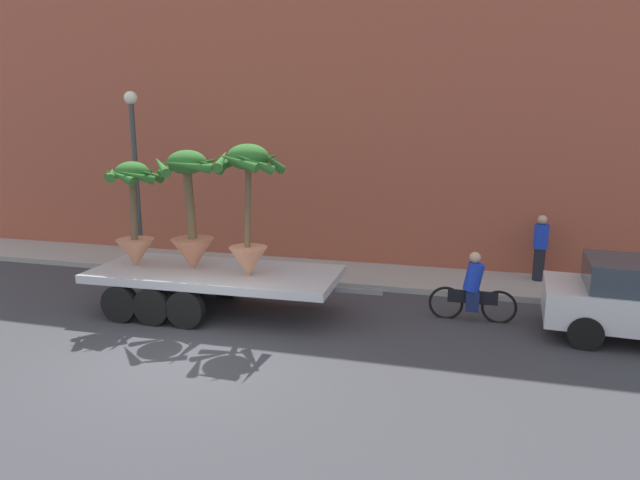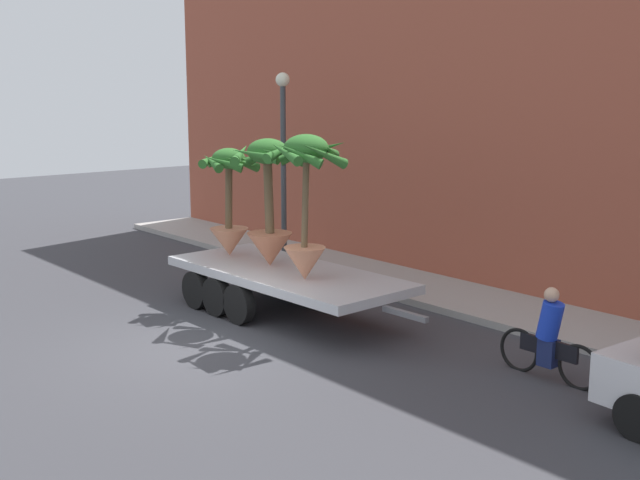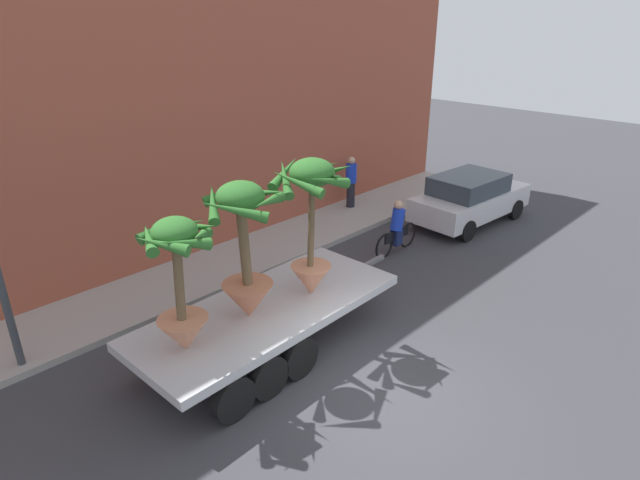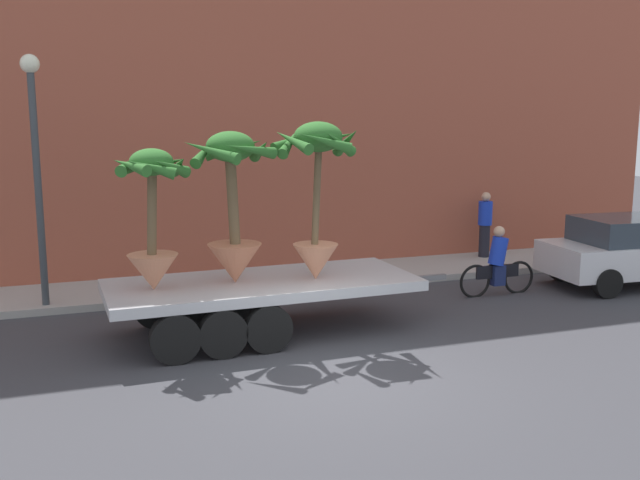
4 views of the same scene
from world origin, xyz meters
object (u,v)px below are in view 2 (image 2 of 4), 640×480
object	(u,v)px
potted_palm_middle	(229,200)
potted_palm_front	(306,195)
street_lamp	(283,143)
potted_palm_rear	(269,203)
cyclist	(549,339)
flatbed_trailer	(278,278)

from	to	relation	value
potted_palm_middle	potted_palm_front	distance (m)	2.84
street_lamp	potted_palm_front	bearing A→B (deg)	-33.47
potted_palm_rear	potted_palm_middle	xyz separation A→B (m)	(-1.36, -0.06, -0.07)
potted_palm_front	potted_palm_rear	bearing A→B (deg)	171.95
potted_palm_middle	potted_palm_front	world-z (taller)	potted_palm_front
potted_palm_rear	street_lamp	bearing A→B (deg)	138.09
potted_palm_rear	cyclist	xyz separation A→B (m)	(6.02, 1.03, -1.62)
potted_palm_rear	potted_palm_middle	size ratio (longest dim) A/B	1.11
potted_palm_middle	street_lamp	size ratio (longest dim) A/B	0.49
potted_palm_rear	potted_palm_front	world-z (taller)	potted_palm_front
flatbed_trailer	potted_palm_rear	size ratio (longest dim) A/B	2.47
potted_palm_middle	cyclist	world-z (taller)	potted_palm_middle
cyclist	street_lamp	xyz separation A→B (m)	(-9.19, 1.82, 2.56)
potted_palm_rear	street_lamp	distance (m)	4.37
street_lamp	potted_palm_rear	bearing A→B (deg)	-41.91
flatbed_trailer	cyclist	size ratio (longest dim) A/B	3.51
potted_palm_rear	street_lamp	world-z (taller)	street_lamp
potted_palm_middle	potted_palm_front	xyz separation A→B (m)	(2.80, -0.15, 0.41)
potted_palm_front	street_lamp	bearing A→B (deg)	146.53
potted_palm_rear	potted_palm_front	distance (m)	1.50
potted_palm_middle	cyclist	xyz separation A→B (m)	(7.37, 1.09, -1.54)
potted_palm_front	cyclist	distance (m)	5.12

